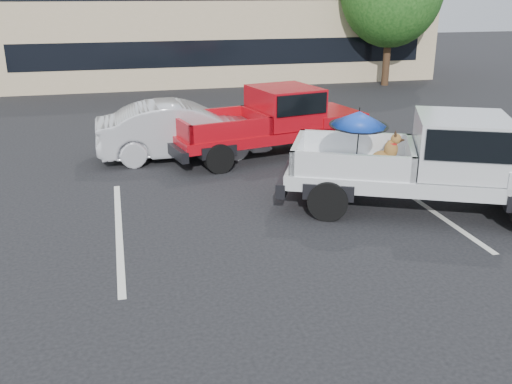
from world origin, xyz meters
TOP-DOWN VIEW (x-y plane):
  - ground at (0.00, 0.00)m, footprint 90.00×90.00m
  - stripe_left at (-3.00, 2.00)m, footprint 0.12×5.00m
  - stripe_right at (3.00, 2.00)m, footprint 0.12×5.00m
  - motel_building at (2.00, 20.99)m, footprint 20.40×8.40m
  - silver_pickup at (3.19, 1.52)m, footprint 5.99×4.15m
  - red_pickup at (1.22, 6.23)m, footprint 5.55×2.92m
  - silver_sedan at (-1.27, 6.50)m, footprint 4.38×1.62m

SIDE VIEW (x-z plane):
  - ground at x=0.00m, z-range 0.00..0.00m
  - stripe_left at x=-3.00m, z-range 0.00..0.01m
  - stripe_right at x=3.00m, z-range 0.00..0.01m
  - silver_sedan at x=-1.27m, z-range 0.00..1.43m
  - red_pickup at x=1.22m, z-range 0.08..1.82m
  - silver_pickup at x=3.19m, z-range 0.02..2.08m
  - motel_building at x=2.00m, z-range 0.06..6.36m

